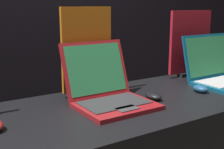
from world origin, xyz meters
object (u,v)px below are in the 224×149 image
laptop_back (220,72)px  promo_stand_back (190,45)px  laptop_middle (108,91)px  promo_stand_middle (87,54)px  mouse_middle (153,96)px  mouse_back (200,89)px

laptop_back → promo_stand_back: promo_stand_back is taller
laptop_middle → laptop_back: (0.79, -0.02, -0.00)m
laptop_middle → promo_stand_back: size_ratio=0.89×
promo_stand_middle → promo_stand_back: promo_stand_middle is taller
mouse_middle → promo_stand_middle: size_ratio=0.23×
laptop_back → promo_stand_back: (-0.00, 0.25, 0.14)m
mouse_back → promo_stand_back: promo_stand_back is taller
promo_stand_back → promo_stand_middle: bearing=-177.9°
laptop_back → mouse_back: size_ratio=4.24×
laptop_middle → mouse_middle: 0.24m
promo_stand_back → laptop_back: bearing=-90.0°
laptop_middle → mouse_back: laptop_middle is taller
mouse_middle → promo_stand_back: size_ratio=0.25×
mouse_middle → laptop_back: laptop_back is taller
promo_stand_middle → laptop_back: size_ratio=1.16×
promo_stand_middle → laptop_back: 0.83m
laptop_middle → mouse_middle: bearing=-15.5°
laptop_back → mouse_back: 0.27m
mouse_middle → promo_stand_middle: bearing=130.6°
promo_stand_middle → mouse_back: bearing=-29.8°
laptop_back → promo_stand_back: bearing=90.0°
laptop_middle → mouse_back: (0.53, -0.10, -0.05)m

